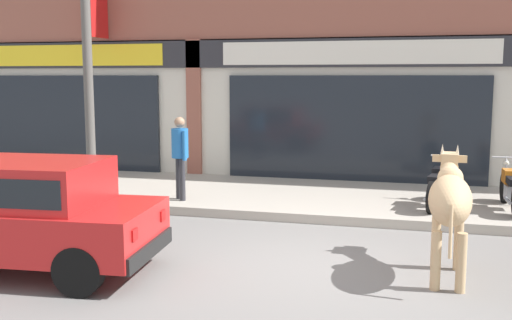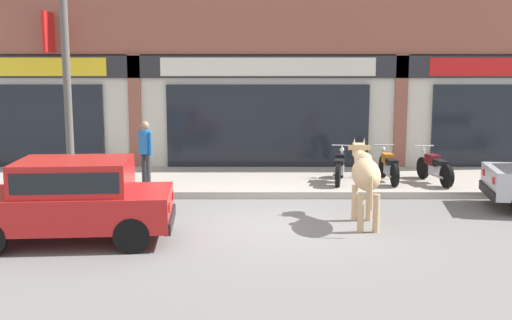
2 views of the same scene
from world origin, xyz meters
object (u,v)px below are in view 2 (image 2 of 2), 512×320
(motorcycle_2, at_px, (432,168))
(pedestrian, at_px, (143,147))
(car_1, at_px, (69,197))
(cow, at_px, (363,174))
(motorcycle_0, at_px, (337,167))
(utility_pole, at_px, (64,76))
(motorcycle_1, at_px, (386,166))

(motorcycle_2, height_order, pedestrian, pedestrian)
(car_1, xyz_separation_m, pedestrian, (0.56, 4.05, 0.34))
(cow, relative_size, motorcycle_0, 1.20)
(motorcycle_0, relative_size, pedestrian, 1.12)
(car_1, xyz_separation_m, utility_pole, (-1.15, 3.73, 2.03))
(motorcycle_2, xyz_separation_m, utility_pole, (-8.84, -0.85, 2.29))
(utility_pole, bearing_deg, motorcycle_0, 8.41)
(motorcycle_1, bearing_deg, utility_pole, -172.49)
(pedestrian, bearing_deg, car_1, -97.87)
(car_1, relative_size, utility_pole, 0.69)
(cow, height_order, utility_pole, utility_pole)
(car_1, height_order, motorcycle_2, car_1)
(car_1, relative_size, motorcycle_0, 2.07)
(cow, xyz_separation_m, utility_pole, (-6.47, 2.58, 1.84))
(motorcycle_2, bearing_deg, cow, -124.63)
(car_1, bearing_deg, motorcycle_1, 35.81)
(motorcycle_0, bearing_deg, motorcycle_1, 2.77)
(motorcycle_2, bearing_deg, motorcycle_0, 177.33)
(motorcycle_2, bearing_deg, car_1, -149.24)
(utility_pole, bearing_deg, motorcycle_1, 7.51)
(pedestrian, bearing_deg, motorcycle_2, 4.24)
(car_1, relative_size, pedestrian, 2.32)
(motorcycle_1, height_order, pedestrian, pedestrian)
(car_1, distance_m, utility_pole, 4.40)
(cow, xyz_separation_m, car_1, (-5.32, -1.15, -0.19))
(pedestrian, bearing_deg, utility_pole, -169.39)
(motorcycle_0, relative_size, motorcycle_2, 1.00)
(pedestrian, xyz_separation_m, utility_pole, (-1.71, -0.32, 1.70))
(cow, bearing_deg, car_1, -167.81)
(pedestrian, height_order, utility_pole, utility_pole)
(motorcycle_0, height_order, pedestrian, pedestrian)
(utility_pole, bearing_deg, motorcycle_2, 5.49)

